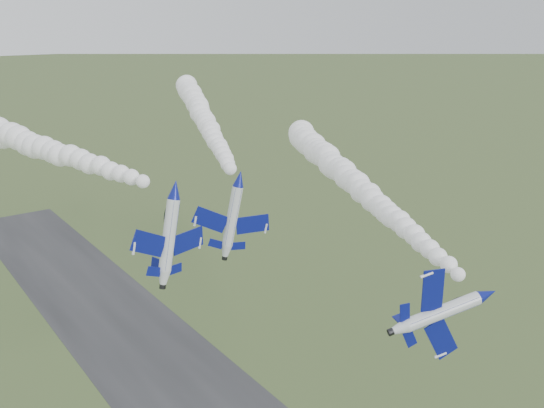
# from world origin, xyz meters

# --- Properties ---
(jet_lead) EXTENTS (7.32, 13.30, 10.96)m
(jet_lead) POSITION_xyz_m (15.76, -5.38, 32.48)
(jet_lead) COLOR silver
(smoke_trail_jet_lead) EXTENTS (31.42, 72.83, 5.95)m
(smoke_trail_jet_lead) POSITION_xyz_m (30.81, 32.53, 34.53)
(smoke_trail_jet_lead) COLOR white
(jet_pair_left) EXTENTS (11.42, 13.68, 4.04)m
(jet_pair_left) POSITION_xyz_m (-8.55, 22.96, 42.34)
(jet_pair_left) COLOR silver
(smoke_trail_jet_pair_left) EXTENTS (21.63, 65.92, 5.45)m
(smoke_trail_jet_pair_left) POSITION_xyz_m (-18.43, 58.32, 44.17)
(smoke_trail_jet_pair_left) COLOR white
(jet_pair_right) EXTENTS (10.25, 12.06, 3.51)m
(jet_pair_right) POSITION_xyz_m (0.33, 22.27, 42.47)
(jet_pair_right) COLOR silver
(smoke_trail_jet_pair_right) EXTENTS (27.40, 64.23, 4.80)m
(smoke_trail_jet_pair_right) POSITION_xyz_m (14.04, 56.05, 44.89)
(smoke_trail_jet_pair_right) COLOR white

